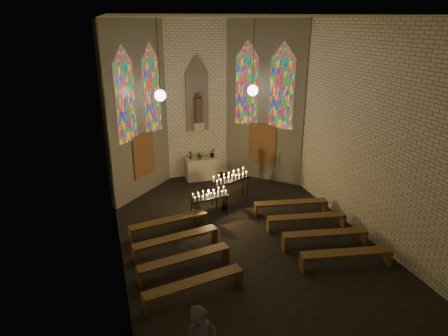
{
  "coord_description": "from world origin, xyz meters",
  "views": [
    {
      "loc": [
        -4.2,
        -11.19,
        6.94
      ],
      "look_at": [
        -0.23,
        1.3,
        2.04
      ],
      "focal_mm": 32.0,
      "sensor_mm": 36.0,
      "label": 1
    }
  ],
  "objects_px": {
    "aisle_flower_pot": "(224,205)",
    "votive_stand_right": "(230,179)",
    "votive_stand_left": "(210,196)",
    "altar": "(201,169)"
  },
  "relations": [
    {
      "from": "aisle_flower_pot",
      "to": "votive_stand_right",
      "type": "height_order",
      "value": "votive_stand_right"
    },
    {
      "from": "votive_stand_left",
      "to": "aisle_flower_pot",
      "type": "bearing_deg",
      "value": 24.24
    },
    {
      "from": "votive_stand_right",
      "to": "votive_stand_left",
      "type": "bearing_deg",
      "value": -157.99
    },
    {
      "from": "altar",
      "to": "votive_stand_left",
      "type": "height_order",
      "value": "votive_stand_left"
    },
    {
      "from": "altar",
      "to": "votive_stand_right",
      "type": "bearing_deg",
      "value": -81.02
    },
    {
      "from": "altar",
      "to": "votive_stand_left",
      "type": "relative_size",
      "value": 0.96
    },
    {
      "from": "votive_stand_left",
      "to": "votive_stand_right",
      "type": "height_order",
      "value": "votive_stand_right"
    },
    {
      "from": "altar",
      "to": "votive_stand_left",
      "type": "bearing_deg",
      "value": -100.08
    },
    {
      "from": "votive_stand_left",
      "to": "votive_stand_right",
      "type": "bearing_deg",
      "value": 30.63
    },
    {
      "from": "altar",
      "to": "votive_stand_right",
      "type": "xyz_separation_m",
      "value": [
        0.45,
        -2.84,
        0.55
      ]
    }
  ]
}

